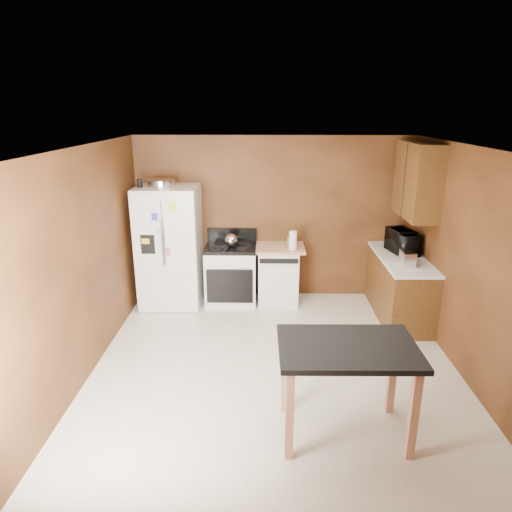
{
  "coord_description": "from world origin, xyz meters",
  "views": [
    {
      "loc": [
        -0.13,
        -4.64,
        2.88
      ],
      "look_at": [
        -0.24,
        0.85,
        1.09
      ],
      "focal_mm": 32.0,
      "sensor_mm": 36.0,
      "label": 1
    }
  ],
  "objects_px": {
    "toaster": "(408,258)",
    "gas_range": "(231,273)",
    "paper_towel": "(293,240)",
    "dishwasher": "(278,274)",
    "kettle": "(231,240)",
    "microwave": "(402,242)",
    "refrigerator": "(170,247)",
    "green_canister": "(291,241)",
    "pen_cup": "(140,183)",
    "roasting_pan": "(162,183)",
    "island": "(347,360)"
  },
  "relations": [
    {
      "from": "roasting_pan",
      "to": "paper_towel",
      "type": "bearing_deg",
      "value": -2.76
    },
    {
      "from": "green_canister",
      "to": "microwave",
      "type": "xyz_separation_m",
      "value": [
        1.57,
        -0.38,
        0.1
      ]
    },
    {
      "from": "pen_cup",
      "to": "roasting_pan",
      "type": "bearing_deg",
      "value": 19.58
    },
    {
      "from": "pen_cup",
      "to": "island",
      "type": "height_order",
      "value": "pen_cup"
    },
    {
      "from": "refrigerator",
      "to": "dishwasher",
      "type": "xyz_separation_m",
      "value": [
        1.63,
        0.09,
        -0.45
      ]
    },
    {
      "from": "toaster",
      "to": "microwave",
      "type": "distance_m",
      "value": 0.56
    },
    {
      "from": "kettle",
      "to": "dishwasher",
      "type": "xyz_separation_m",
      "value": [
        0.71,
        0.06,
        -0.55
      ]
    },
    {
      "from": "green_canister",
      "to": "kettle",
      "type": "bearing_deg",
      "value": -171.04
    },
    {
      "from": "kettle",
      "to": "microwave",
      "type": "bearing_deg",
      "value": -5.46
    },
    {
      "from": "refrigerator",
      "to": "paper_towel",
      "type": "bearing_deg",
      "value": -1.67
    },
    {
      "from": "dishwasher",
      "to": "paper_towel",
      "type": "bearing_deg",
      "value": -33.79
    },
    {
      "from": "green_canister",
      "to": "refrigerator",
      "type": "height_order",
      "value": "refrigerator"
    },
    {
      "from": "microwave",
      "to": "island",
      "type": "relative_size",
      "value": 0.44
    },
    {
      "from": "green_canister",
      "to": "dishwasher",
      "type": "distance_m",
      "value": 0.54
    },
    {
      "from": "pen_cup",
      "to": "green_canister",
      "type": "bearing_deg",
      "value": 6.04
    },
    {
      "from": "island",
      "to": "refrigerator",
      "type": "bearing_deg",
      "value": 126.14
    },
    {
      "from": "pen_cup",
      "to": "gas_range",
      "type": "distance_m",
      "value": 1.89
    },
    {
      "from": "toaster",
      "to": "dishwasher",
      "type": "xyz_separation_m",
      "value": [
        -1.68,
        0.85,
        -0.54
      ]
    },
    {
      "from": "green_canister",
      "to": "toaster",
      "type": "xyz_separation_m",
      "value": [
        1.49,
        -0.93,
        0.04
      ]
    },
    {
      "from": "kettle",
      "to": "dishwasher",
      "type": "distance_m",
      "value": 0.9
    },
    {
      "from": "toaster",
      "to": "gas_range",
      "type": "xyz_separation_m",
      "value": [
        -2.4,
        0.83,
        -0.53
      ]
    },
    {
      "from": "kettle",
      "to": "paper_towel",
      "type": "distance_m",
      "value": 0.92
    },
    {
      "from": "paper_towel",
      "to": "microwave",
      "type": "bearing_deg",
      "value": -5.83
    },
    {
      "from": "microwave",
      "to": "pen_cup",
      "type": "bearing_deg",
      "value": 74.76
    },
    {
      "from": "pen_cup",
      "to": "refrigerator",
      "type": "relative_size",
      "value": 0.07
    },
    {
      "from": "kettle",
      "to": "toaster",
      "type": "relative_size",
      "value": 0.78
    },
    {
      "from": "gas_range",
      "to": "dishwasher",
      "type": "distance_m",
      "value": 0.72
    },
    {
      "from": "paper_towel",
      "to": "island",
      "type": "bearing_deg",
      "value": -83.76
    },
    {
      "from": "kettle",
      "to": "dishwasher",
      "type": "relative_size",
      "value": 0.22
    },
    {
      "from": "microwave",
      "to": "refrigerator",
      "type": "height_order",
      "value": "refrigerator"
    },
    {
      "from": "roasting_pan",
      "to": "island",
      "type": "bearing_deg",
      "value": -53.33
    },
    {
      "from": "toaster",
      "to": "refrigerator",
      "type": "xyz_separation_m",
      "value": [
        -3.31,
        0.77,
        -0.09
      ]
    },
    {
      "from": "roasting_pan",
      "to": "island",
      "type": "relative_size",
      "value": 0.32
    },
    {
      "from": "paper_towel",
      "to": "refrigerator",
      "type": "relative_size",
      "value": 0.15
    },
    {
      "from": "microwave",
      "to": "toaster",
      "type": "bearing_deg",
      "value": 158.33
    },
    {
      "from": "toaster",
      "to": "refrigerator",
      "type": "distance_m",
      "value": 3.4
    },
    {
      "from": "paper_towel",
      "to": "dishwasher",
      "type": "xyz_separation_m",
      "value": [
        -0.21,
        0.14,
        -0.57
      ]
    },
    {
      "from": "microwave",
      "to": "dishwasher",
      "type": "height_order",
      "value": "microwave"
    },
    {
      "from": "kettle",
      "to": "dishwasher",
      "type": "height_order",
      "value": "kettle"
    },
    {
      "from": "gas_range",
      "to": "island",
      "type": "relative_size",
      "value": 0.9
    },
    {
      "from": "gas_range",
      "to": "kettle",
      "type": "bearing_deg",
      "value": -73.73
    },
    {
      "from": "green_canister",
      "to": "pen_cup",
      "type": "bearing_deg",
      "value": -173.96
    },
    {
      "from": "kettle",
      "to": "pen_cup",
      "type": "bearing_deg",
      "value": -176.02
    },
    {
      "from": "toaster",
      "to": "roasting_pan",
      "type": "bearing_deg",
      "value": 166.11
    },
    {
      "from": "microwave",
      "to": "paper_towel",
      "type": "bearing_deg",
      "value": 71.17
    },
    {
      "from": "kettle",
      "to": "island",
      "type": "height_order",
      "value": "kettle"
    },
    {
      "from": "roasting_pan",
      "to": "gas_range",
      "type": "xyz_separation_m",
      "value": [
        0.98,
        0.02,
        -1.39
      ]
    },
    {
      "from": "dishwasher",
      "to": "kettle",
      "type": "bearing_deg",
      "value": -175.08
    },
    {
      "from": "green_canister",
      "to": "island",
      "type": "xyz_separation_m",
      "value": [
        0.34,
        -3.11,
        -0.18
      ]
    },
    {
      "from": "microwave",
      "to": "gas_range",
      "type": "relative_size",
      "value": 0.49
    }
  ]
}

